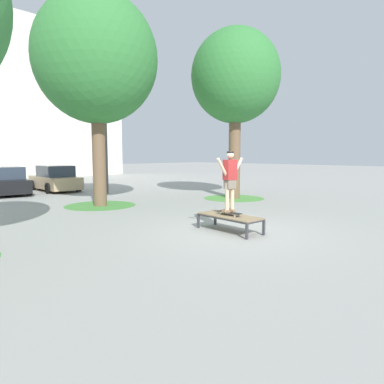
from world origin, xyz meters
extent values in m
plane|color=#999993|center=(0.00, 0.00, 0.00)|extent=(120.00, 120.00, 0.00)
cube|color=#38383D|center=(-0.33, 1.10, 0.19)|extent=(0.06, 0.06, 0.38)
cube|color=#38383D|center=(0.37, 1.06, 0.19)|extent=(0.06, 0.06, 0.38)
cube|color=#38383D|center=(-0.45, -0.73, 0.19)|extent=(0.06, 0.06, 0.38)
cube|color=#38383D|center=(0.25, -0.78, 0.19)|extent=(0.06, 0.06, 0.38)
cylinder|color=#38383D|center=(-0.39, 0.18, 0.41)|extent=(0.17, 1.90, 0.05)
cylinder|color=#38383D|center=(0.31, 0.14, 0.41)|extent=(0.17, 1.90, 0.05)
cylinder|color=#38383D|center=(0.02, 1.08, 0.41)|extent=(0.76, 0.10, 0.05)
cylinder|color=#38383D|center=(-0.10, -0.76, 0.41)|extent=(0.76, 0.10, 0.05)
cube|color=#847051|center=(-0.04, 0.16, 0.45)|extent=(0.88, 1.95, 0.03)
cube|color=black|center=(-0.04, 0.17, 0.54)|extent=(0.28, 0.82, 0.02)
cylinder|color=silver|center=(-0.09, 0.45, 0.49)|extent=(0.04, 0.06, 0.06)
cylinder|color=silver|center=(0.06, 0.44, 0.49)|extent=(0.04, 0.06, 0.06)
cylinder|color=silver|center=(-0.14, -0.11, 0.49)|extent=(0.04, 0.06, 0.06)
cylinder|color=silver|center=(0.01, -0.12, 0.49)|extent=(0.04, 0.06, 0.06)
cylinder|color=beige|center=(-0.14, 0.18, 0.96)|extent=(0.11, 0.11, 0.82)
cube|color=#99704C|center=(-0.13, 0.23, 0.59)|extent=(0.12, 0.25, 0.07)
cylinder|color=beige|center=(0.06, 0.16, 0.96)|extent=(0.11, 0.11, 0.82)
cube|color=#99704C|center=(0.07, 0.20, 0.59)|extent=(0.12, 0.25, 0.07)
cube|color=#756B5B|center=(-0.04, 0.17, 1.34)|extent=(0.32, 0.23, 0.24)
cube|color=maroon|center=(-0.04, 0.17, 1.74)|extent=(0.38, 0.26, 0.56)
cylinder|color=beige|center=(-0.34, 0.20, 1.81)|extent=(0.40, 0.12, 0.52)
cylinder|color=beige|center=(0.26, 0.13, 1.81)|extent=(0.40, 0.12, 0.52)
sphere|color=beige|center=(-0.04, 0.17, 2.15)|extent=(0.20, 0.20, 0.20)
cylinder|color=black|center=(-0.04, 0.17, 2.22)|extent=(0.19, 0.19, 0.05)
cylinder|color=brown|center=(5.85, 4.67, 2.03)|extent=(0.57, 0.57, 4.06)
ellipsoid|color=#337A38|center=(5.85, 4.67, 5.86)|extent=(4.22, 4.22, 4.43)
cylinder|color=#519342|center=(5.85, 4.67, 0.00)|extent=(2.95, 2.95, 0.01)
cylinder|color=brown|center=(-0.08, 7.13, 1.95)|extent=(0.55, 0.55, 3.91)
ellipsoid|color=#337A38|center=(-0.08, 7.13, 6.02)|extent=(4.97, 4.97, 5.22)
cylinder|color=#47893D|center=(-0.08, 7.13, 0.00)|extent=(2.95, 2.95, 0.01)
cube|color=black|center=(-1.61, 14.38, 0.51)|extent=(2.16, 4.36, 0.70)
cube|color=#2D3847|center=(-1.62, 14.23, 1.18)|extent=(1.78, 2.26, 0.64)
cylinder|color=black|center=(-0.62, 15.58, 0.30)|extent=(0.29, 0.62, 0.60)
cylinder|color=black|center=(-0.91, 12.99, 0.30)|extent=(0.29, 0.62, 0.60)
cube|color=tan|center=(1.07, 14.35, 0.51)|extent=(1.89, 4.27, 0.70)
cube|color=#2D3847|center=(1.07, 14.20, 1.18)|extent=(1.66, 2.17, 0.64)
cylinder|color=black|center=(0.29, 15.69, 0.30)|extent=(0.25, 0.61, 0.60)
cylinder|color=black|center=(1.98, 15.61, 0.30)|extent=(0.25, 0.61, 0.60)
cylinder|color=black|center=(0.16, 13.09, 0.30)|extent=(0.25, 0.61, 0.60)
cylinder|color=black|center=(1.86, 13.01, 0.30)|extent=(0.25, 0.61, 0.60)
cylinder|color=#4C4C51|center=(2.57, 10.97, 2.75)|extent=(0.12, 0.12, 5.50)
sphere|color=silver|center=(2.57, 10.97, 5.65)|extent=(0.36, 0.36, 0.36)
camera|label=1|loc=(-7.50, -5.87, 2.16)|focal=32.28mm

